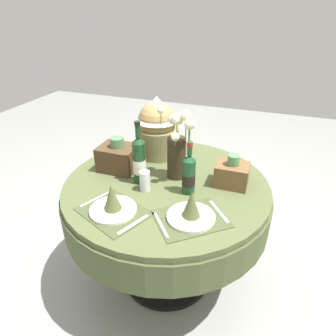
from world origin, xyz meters
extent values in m
plane|color=gray|center=(0.00, 0.00, 0.00)|extent=(8.00, 8.00, 0.00)
cylinder|color=#4C5633|center=(0.00, 0.00, 0.75)|extent=(1.21, 1.21, 0.04)
cylinder|color=#464F2E|center=(0.00, 0.00, 0.63)|extent=(1.24, 1.24, 0.20)
cylinder|color=black|center=(0.00, 0.00, 0.38)|extent=(0.12, 0.12, 0.70)
cylinder|color=black|center=(0.00, 0.00, 0.01)|extent=(0.61, 0.61, 0.03)
cube|color=#41492B|center=(-0.16, -0.36, 0.78)|extent=(0.42, 0.37, 0.00)
cylinder|color=silver|center=(-0.16, -0.36, 0.79)|extent=(0.24, 0.24, 0.02)
cone|color=#4C562D|center=(-0.16, -0.36, 0.86)|extent=(0.09, 0.09, 0.14)
cube|color=silver|center=(-0.30, -0.30, 0.78)|extent=(0.09, 0.18, 0.00)
cube|color=silver|center=(-0.01, -0.42, 0.78)|extent=(0.09, 0.18, 0.00)
cube|color=#41492B|center=(0.23, -0.28, 0.78)|extent=(0.43, 0.42, 0.00)
cylinder|color=silver|center=(0.23, -0.28, 0.79)|extent=(0.24, 0.24, 0.02)
cone|color=#4C562D|center=(0.23, -0.28, 0.86)|extent=(0.09, 0.09, 0.14)
cube|color=silver|center=(0.11, -0.38, 0.78)|extent=(0.13, 0.15, 0.00)
cube|color=silver|center=(0.35, -0.18, 0.78)|extent=(0.13, 0.16, 0.00)
cylinder|color=#332819|center=(0.03, 0.09, 0.90)|extent=(0.11, 0.11, 0.25)
sphere|color=beige|center=(-0.08, 0.12, 1.17)|extent=(0.05, 0.05, 0.05)
cylinder|color=#4C7038|center=(-0.08, 0.12, 1.09)|extent=(0.01, 0.01, 0.13)
sphere|color=beige|center=(0.00, 0.12, 1.13)|extent=(0.06, 0.06, 0.06)
cylinder|color=#4C7038|center=(0.00, 0.12, 1.07)|extent=(0.01, 0.01, 0.08)
sphere|color=beige|center=(0.09, 0.06, 1.18)|extent=(0.06, 0.06, 0.06)
cylinder|color=#4C7038|center=(0.09, 0.06, 1.09)|extent=(0.01, 0.01, 0.13)
sphere|color=beige|center=(0.12, 0.02, 1.15)|extent=(0.05, 0.05, 0.05)
cylinder|color=#4C7038|center=(0.12, 0.02, 1.08)|extent=(0.01, 0.01, 0.10)
sphere|color=beige|center=(0.11, 0.07, 1.13)|extent=(0.05, 0.05, 0.05)
cylinder|color=#4C7038|center=(0.11, 0.07, 1.07)|extent=(0.01, 0.01, 0.08)
sphere|color=beige|center=(0.06, -0.01, 1.08)|extent=(0.05, 0.05, 0.05)
cylinder|color=#4C7038|center=(0.06, -0.01, 1.05)|extent=(0.01, 0.01, 0.04)
sphere|color=beige|center=(0.04, 0.07, 1.15)|extent=(0.07, 0.07, 0.07)
cylinder|color=#4C7038|center=(0.04, 0.07, 1.08)|extent=(0.01, 0.01, 0.10)
cylinder|color=#194223|center=(0.15, -0.06, 0.88)|extent=(0.07, 0.07, 0.20)
cylinder|color=black|center=(0.15, -0.06, 0.86)|extent=(0.07, 0.07, 0.07)
cone|color=#194223|center=(0.15, -0.06, 0.99)|extent=(0.07, 0.07, 0.03)
cylinder|color=#194223|center=(0.15, -0.06, 1.05)|extent=(0.03, 0.03, 0.07)
cylinder|color=maroon|center=(0.15, -0.06, 1.07)|extent=(0.03, 0.03, 0.02)
cylinder|color=#143819|center=(-0.15, -0.05, 0.90)|extent=(0.07, 0.07, 0.25)
cylinder|color=silver|center=(-0.15, -0.05, 0.88)|extent=(0.07, 0.07, 0.09)
cone|color=#143819|center=(-0.15, -0.05, 1.05)|extent=(0.07, 0.07, 0.03)
cylinder|color=#143819|center=(-0.15, -0.05, 1.11)|extent=(0.03, 0.03, 0.09)
cylinder|color=black|center=(-0.15, -0.05, 1.14)|extent=(0.03, 0.03, 0.02)
cylinder|color=silver|center=(-0.08, -0.12, 0.83)|extent=(0.06, 0.06, 0.12)
cylinder|color=olive|center=(-0.19, 0.34, 0.87)|extent=(0.30, 0.30, 0.19)
sphere|color=#9E7F4C|center=(-0.19, 0.34, 1.02)|extent=(0.25, 0.25, 0.25)
cone|color=silver|center=(-0.19, 0.34, 1.10)|extent=(0.28, 0.28, 0.16)
cube|color=#47331E|center=(-0.34, 0.05, 0.85)|extent=(0.23, 0.19, 0.16)
cylinder|color=#4C7F4C|center=(-0.34, 0.05, 0.96)|extent=(0.08, 0.08, 0.06)
cube|color=brown|center=(0.36, 0.10, 0.84)|extent=(0.19, 0.15, 0.13)
cylinder|color=#4C7F4C|center=(0.36, 0.10, 0.94)|extent=(0.07, 0.07, 0.06)
camera|label=1|loc=(0.52, -1.42, 1.71)|focal=31.91mm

